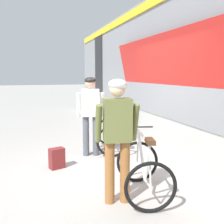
# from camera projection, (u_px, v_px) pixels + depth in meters

# --- Properties ---
(ground_plane) EXTENTS (80.00, 80.00, 0.00)m
(ground_plane) POSITION_uv_depth(u_px,v_px,m) (98.00, 169.00, 5.10)
(ground_plane) COLOR #A09E99
(cyclist_near_in_olive) EXTENTS (0.64, 0.36, 1.76)m
(cyclist_near_in_olive) POSITION_uv_depth(u_px,v_px,m) (117.00, 130.00, 3.64)
(cyclist_near_in_olive) COLOR #935B2D
(cyclist_near_in_olive) RESTS_ON ground
(cyclist_far_in_white) EXTENTS (0.65, 0.39, 1.76)m
(cyclist_far_in_white) POSITION_uv_depth(u_px,v_px,m) (91.00, 109.00, 5.80)
(cyclist_far_in_white) COLOR #4C515B
(cyclist_far_in_white) RESTS_ON ground
(bicycle_near_white) EXTENTS (0.93, 1.20, 0.99)m
(bicycle_near_white) POSITION_uv_depth(u_px,v_px,m) (143.00, 170.00, 3.92)
(bicycle_near_white) COLOR black
(bicycle_near_white) RESTS_ON ground
(bicycle_far_teal) EXTENTS (0.93, 1.20, 0.99)m
(bicycle_far_teal) POSITION_uv_depth(u_px,v_px,m) (111.00, 134.00, 6.26)
(bicycle_far_teal) COLOR black
(bicycle_far_teal) RESTS_ON ground
(backpack_on_platform) EXTENTS (0.32, 0.26, 0.40)m
(backpack_on_platform) POSITION_uv_depth(u_px,v_px,m) (57.00, 158.00, 5.10)
(backpack_on_platform) COLOR maroon
(backpack_on_platform) RESTS_ON ground
(water_bottle_near_the_bikes) EXTENTS (0.07, 0.07, 0.19)m
(water_bottle_near_the_bikes) POSITION_uv_depth(u_px,v_px,m) (106.00, 147.00, 6.30)
(water_bottle_near_the_bikes) COLOR red
(water_bottle_near_the_bikes) RESTS_ON ground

